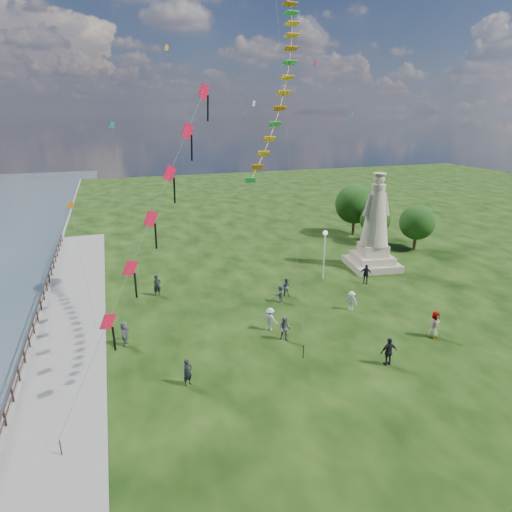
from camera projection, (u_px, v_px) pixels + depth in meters
name	position (u px, v px, depth m)	size (l,w,h in m)	color
waterfront	(46.00, 354.00, 28.06)	(200.00, 200.00, 1.51)	#2D3F44
statue	(374.00, 233.00, 42.56)	(5.32, 5.32, 9.52)	tan
lamppost	(325.00, 244.00, 39.40)	(0.44, 0.44, 4.77)	silver
tree_row	(374.00, 212.00, 51.75)	(7.88, 12.17, 6.51)	#382314
person_0	(188.00, 372.00, 24.53)	(0.61, 0.40, 1.66)	black
person_1	(285.00, 329.00, 29.35)	(0.86, 0.53, 1.76)	#595960
person_2	(270.00, 319.00, 30.81)	(1.11, 0.57, 1.71)	silver
person_3	(389.00, 352.00, 26.46)	(1.10, 0.56, 1.87)	black
person_4	(434.00, 325.00, 29.76)	(0.95, 0.58, 1.95)	#595960
person_5	(125.00, 334.00, 28.77)	(1.60, 0.69, 1.73)	#595960
person_6	(157.00, 285.00, 36.59)	(0.68, 0.45, 1.86)	black
person_7	(286.00, 287.00, 36.61)	(0.81, 0.50, 1.67)	#595960
person_8	(351.00, 301.00, 33.96)	(1.03, 0.53, 1.59)	silver
person_9	(366.00, 274.00, 39.21)	(1.08, 0.55, 1.85)	black
person_11	(281.00, 293.00, 35.43)	(1.39, 0.60, 1.50)	#595960
red_kite_train	(159.00, 203.00, 23.13)	(9.69, 9.35, 16.69)	black
small_kites	(238.00, 125.00, 41.65)	(29.00, 18.79, 29.42)	#167688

